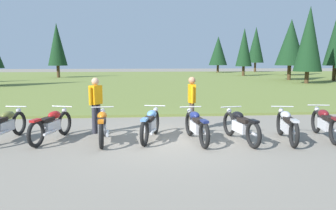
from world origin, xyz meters
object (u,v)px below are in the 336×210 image
(motorcycle_red, at_px, (52,125))
(rider_in_hivis_vest, at_px, (192,100))
(motorcycle_orange, at_px, (102,126))
(motorcycle_maroon, at_px, (325,123))
(motorcycle_olive, at_px, (5,125))
(motorcycle_silver, at_px, (287,125))
(motorcycle_navy, at_px, (196,125))
(rider_with_back_turned, at_px, (96,102))
(motorcycle_sky_blue, at_px, (151,124))
(motorcycle_black, at_px, (240,125))

(motorcycle_red, bearing_deg, rider_in_hivis_vest, 13.72)
(motorcycle_orange, distance_m, motorcycle_maroon, 6.17)
(rider_in_hivis_vest, bearing_deg, motorcycle_olive, -170.35)
(motorcycle_olive, distance_m, motorcycle_silver, 7.65)
(motorcycle_navy, distance_m, motorcycle_silver, 2.46)
(rider_with_back_turned, bearing_deg, motorcycle_orange, -74.59)
(motorcycle_red, height_order, rider_in_hivis_vest, rider_in_hivis_vest)
(motorcycle_navy, relative_size, rider_with_back_turned, 1.26)
(motorcycle_sky_blue, height_order, motorcycle_maroon, same)
(motorcycle_silver, distance_m, rider_with_back_turned, 5.48)
(motorcycle_maroon, distance_m, rider_in_hivis_vest, 3.85)
(motorcycle_red, relative_size, motorcycle_sky_blue, 0.99)
(motorcycle_olive, relative_size, motorcycle_orange, 0.99)
(motorcycle_silver, bearing_deg, rider_with_back_turned, 165.08)
(motorcycle_silver, bearing_deg, motorcycle_maroon, 8.39)
(motorcycle_red, bearing_deg, motorcycle_navy, -6.38)
(motorcycle_maroon, bearing_deg, motorcycle_orange, 178.45)
(motorcycle_navy, xyz_separation_m, rider_with_back_turned, (-2.81, 1.25, 0.51))
(rider_with_back_turned, bearing_deg, motorcycle_maroon, -10.76)
(rider_in_hivis_vest, bearing_deg, motorcycle_maroon, -21.44)
(motorcycle_maroon, height_order, rider_in_hivis_vest, rider_in_hivis_vest)
(motorcycle_orange, bearing_deg, motorcycle_black, -4.42)
(motorcycle_red, relative_size, motorcycle_orange, 0.97)
(motorcycle_sky_blue, bearing_deg, rider_with_back_turned, 149.99)
(motorcycle_maroon, relative_size, rider_with_back_turned, 1.25)
(motorcycle_silver, bearing_deg, motorcycle_navy, 176.41)
(motorcycle_red, xyz_separation_m, motorcycle_orange, (1.39, -0.25, 0.00))
(motorcycle_sky_blue, distance_m, motorcycle_black, 2.44)
(motorcycle_black, distance_m, rider_with_back_turned, 4.25)
(motorcycle_olive, bearing_deg, motorcycle_red, -3.82)
(motorcycle_orange, height_order, motorcycle_maroon, same)
(motorcycle_orange, relative_size, motorcycle_maroon, 1.01)
(motorcycle_olive, distance_m, motorcycle_red, 1.26)
(motorcycle_olive, relative_size, motorcycle_red, 1.02)
(rider_in_hivis_vest, xyz_separation_m, rider_with_back_turned, (-2.91, -0.17, 0.00))
(motorcycle_olive, height_order, motorcycle_black, same)
(motorcycle_orange, height_order, motorcycle_navy, same)
(motorcycle_silver, xyz_separation_m, rider_with_back_turned, (-5.27, 1.40, 0.51))
(motorcycle_orange, bearing_deg, motorcycle_sky_blue, 6.18)
(motorcycle_navy, distance_m, rider_in_hivis_vest, 1.51)
(motorcycle_orange, bearing_deg, motorcycle_maroon, -1.55)
(motorcycle_orange, xyz_separation_m, motorcycle_sky_blue, (1.30, 0.14, 0.00))
(motorcycle_orange, bearing_deg, rider_with_back_turned, 105.41)
(motorcycle_silver, relative_size, rider_in_hivis_vest, 1.25)
(motorcycle_red, bearing_deg, motorcycle_olive, 176.18)
(motorcycle_orange, height_order, motorcycle_silver, same)
(rider_in_hivis_vest, bearing_deg, motorcycle_silver, -33.66)
(rider_in_hivis_vest, distance_m, rider_with_back_turned, 2.92)
(motorcycle_black, bearing_deg, motorcycle_maroon, 2.75)
(motorcycle_red, relative_size, motorcycle_silver, 0.98)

